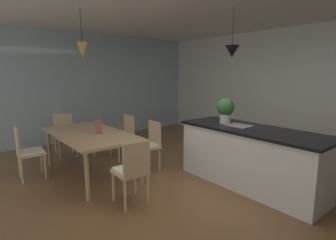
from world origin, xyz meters
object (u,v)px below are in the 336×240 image
at_px(chair_kitchen_end, 132,170).
at_px(vase_on_dining_table, 99,127).
at_px(dining_table, 90,136).
at_px(potted_plant_on_island, 225,109).
at_px(chair_far_right, 148,144).
at_px(chair_window_end, 65,133).
at_px(chair_far_left, 124,135).
at_px(chair_near_left, 27,151).
at_px(kitchen_island, 251,156).

bearing_deg(chair_kitchen_end, vase_on_dining_table, 175.07).
relative_size(dining_table, vase_on_dining_table, 8.60).
xyz_separation_m(potted_plant_on_island, vase_on_dining_table, (-1.30, -1.62, -0.30)).
bearing_deg(potted_plant_on_island, chair_far_right, -140.11).
relative_size(chair_window_end, chair_far_right, 1.00).
bearing_deg(chair_window_end, chair_far_left, 44.16).
height_order(chair_window_end, chair_far_left, same).
bearing_deg(dining_table, vase_on_dining_table, 34.12).
xyz_separation_m(chair_near_left, chair_far_right, (0.89, 1.77, 0.00)).
height_order(dining_table, chair_kitchen_end, chair_kitchen_end).
bearing_deg(potted_plant_on_island, chair_near_left, -125.95).
relative_size(dining_table, chair_near_left, 2.24).
xyz_separation_m(chair_window_end, potted_plant_on_island, (2.80, 1.72, 0.66)).
xyz_separation_m(chair_far_left, chair_far_right, (0.88, -0.00, 0.00)).
xyz_separation_m(chair_far_right, chair_kitchen_end, (0.90, -0.89, 0.00)).
height_order(chair_near_left, chair_kitchen_end, same).
bearing_deg(potted_plant_on_island, kitchen_island, 0.00).
xyz_separation_m(kitchen_island, vase_on_dining_table, (-1.83, -1.62, 0.38)).
height_order(chair_window_end, vase_on_dining_table, vase_on_dining_table).
relative_size(chair_near_left, vase_on_dining_table, 3.83).
bearing_deg(chair_window_end, chair_far_right, 26.18).
bearing_deg(dining_table, chair_window_end, 179.80).
height_order(chair_near_left, kitchen_island, kitchen_island).
relative_size(chair_far_right, vase_on_dining_table, 3.83).
bearing_deg(chair_far_right, chair_near_left, -116.61).
xyz_separation_m(dining_table, chair_kitchen_end, (1.35, -0.00, -0.19)).
height_order(dining_table, chair_near_left, chair_near_left).
xyz_separation_m(dining_table, kitchen_island, (1.98, 1.73, -0.21)).
bearing_deg(dining_table, potted_plant_on_island, 49.97).
relative_size(dining_table, chair_kitchen_end, 2.24).
xyz_separation_m(chair_far_left, vase_on_dining_table, (0.59, -0.78, 0.37)).
distance_m(chair_far_left, chair_kitchen_end, 1.99).
bearing_deg(chair_near_left, chair_kitchen_end, 26.24).
relative_size(kitchen_island, potted_plant_on_island, 5.48).
bearing_deg(chair_far_right, dining_table, -116.61).
height_order(dining_table, chair_far_left, chair_far_left).
height_order(chair_window_end, chair_far_right, same).
bearing_deg(chair_kitchen_end, kitchen_island, 69.94).
height_order(chair_near_left, chair_far_right, same).
distance_m(chair_window_end, chair_kitchen_end, 2.69).
distance_m(chair_kitchen_end, kitchen_island, 1.84).
distance_m(kitchen_island, vase_on_dining_table, 2.48).
bearing_deg(kitchen_island, potted_plant_on_island, 180.00).
height_order(dining_table, kitchen_island, kitchen_island).
relative_size(chair_far_left, kitchen_island, 0.38).
bearing_deg(kitchen_island, chair_far_right, -151.25).
xyz_separation_m(chair_kitchen_end, vase_on_dining_table, (-1.20, 0.10, 0.37)).
xyz_separation_m(chair_far_right, kitchen_island, (1.53, 0.84, -0.01)).
bearing_deg(chair_near_left, kitchen_island, 47.16).
bearing_deg(kitchen_island, chair_kitchen_end, -110.06).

